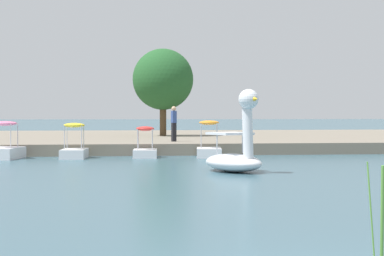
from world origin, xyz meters
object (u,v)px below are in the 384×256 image
(pedal_boat_orange, at_px, (209,148))
(person_on_path, at_px, (174,123))
(pedal_boat_yellow, at_px, (74,148))
(swan_boat, at_px, (236,152))
(pedal_boat_pink, at_px, (5,148))
(tree_broadleaf_left, at_px, (163,80))
(pedal_boat_red, at_px, (145,149))

(pedal_boat_orange, relative_size, person_on_path, 1.22)
(pedal_boat_orange, height_order, pedal_boat_yellow, pedal_boat_orange)
(swan_boat, xyz_separation_m, pedal_boat_orange, (0.34, 7.91, -0.24))
(swan_boat, height_order, pedal_boat_yellow, swan_boat)
(person_on_path, bearing_deg, pedal_boat_pink, -152.45)
(pedal_boat_yellow, distance_m, tree_broadleaf_left, 14.15)
(pedal_boat_red, relative_size, pedal_boat_pink, 0.75)
(swan_boat, distance_m, pedal_boat_yellow, 9.70)
(pedal_boat_pink, distance_m, person_on_path, 8.71)
(pedal_boat_red, bearing_deg, swan_boat, -72.95)
(pedal_boat_orange, bearing_deg, pedal_boat_red, 176.91)
(pedal_boat_orange, bearing_deg, pedal_boat_yellow, 179.50)
(pedal_boat_orange, relative_size, pedal_boat_red, 1.16)
(pedal_boat_orange, distance_m, pedal_boat_yellow, 5.88)
(pedal_boat_yellow, distance_m, pedal_boat_pink, 2.92)
(pedal_boat_yellow, bearing_deg, person_on_path, 40.13)
(pedal_boat_orange, height_order, pedal_boat_red, pedal_boat_orange)
(tree_broadleaf_left, bearing_deg, pedal_boat_pink, -121.86)
(pedal_boat_pink, xyz_separation_m, tree_broadleaf_left, (7.91, 12.73, 3.59))
(tree_broadleaf_left, distance_m, person_on_path, 9.11)
(swan_boat, height_order, pedal_boat_pink, swan_boat)
(tree_broadleaf_left, bearing_deg, pedal_boat_red, -98.66)
(swan_boat, xyz_separation_m, pedal_boat_pink, (-8.46, 7.96, -0.22))
(pedal_boat_red, distance_m, pedal_boat_pink, 5.99)
(pedal_boat_red, xyz_separation_m, pedal_boat_yellow, (-3.07, -0.10, 0.05))
(pedal_boat_pink, height_order, tree_broadleaf_left, tree_broadleaf_left)
(person_on_path, bearing_deg, pedal_boat_red, -113.28)
(pedal_boat_red, bearing_deg, person_on_path, 66.72)
(pedal_boat_yellow, relative_size, person_on_path, 1.21)
(pedal_boat_red, relative_size, pedal_boat_yellow, 0.87)
(pedal_boat_orange, relative_size, pedal_boat_pink, 0.88)
(pedal_boat_orange, xyz_separation_m, pedal_boat_yellow, (-5.88, 0.05, -0.00))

